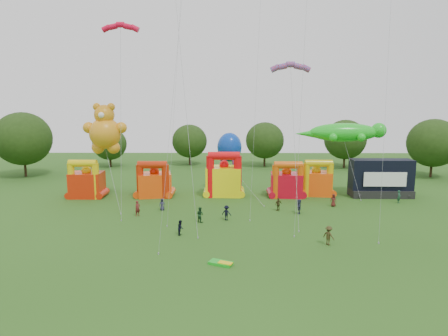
{
  "coord_description": "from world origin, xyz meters",
  "views": [
    {
      "loc": [
        0.01,
        -29.72,
        13.74
      ],
      "look_at": [
        -0.4,
        18.0,
        5.91
      ],
      "focal_mm": 32.0,
      "sensor_mm": 36.0,
      "label": 1
    }
  ],
  "objects_px": {
    "spectator_4": "(278,204)",
    "spectator_0": "(162,204)",
    "bouncy_castle_2": "(224,179)",
    "teddy_bear_kite": "(110,163)",
    "octopus_kite": "(241,174)",
    "gecko_kite": "(347,145)",
    "bouncy_castle_0": "(86,182)",
    "stage_trailer": "(381,178)"
  },
  "relations": [
    {
      "from": "stage_trailer",
      "to": "spectator_0",
      "type": "xyz_separation_m",
      "value": [
        -31.07,
        -8.12,
        -1.91
      ]
    },
    {
      "from": "teddy_bear_kite",
      "to": "spectator_0",
      "type": "relative_size",
      "value": 8.88
    },
    {
      "from": "bouncy_castle_2",
      "to": "stage_trailer",
      "type": "height_order",
      "value": "bouncy_castle_2"
    },
    {
      "from": "gecko_kite",
      "to": "octopus_kite",
      "type": "bearing_deg",
      "value": 179.07
    },
    {
      "from": "gecko_kite",
      "to": "octopus_kite",
      "type": "distance_m",
      "value": 16.04
    },
    {
      "from": "bouncy_castle_0",
      "to": "bouncy_castle_2",
      "type": "distance_m",
      "value": 20.19
    },
    {
      "from": "bouncy_castle_2",
      "to": "spectator_4",
      "type": "height_order",
      "value": "bouncy_castle_2"
    },
    {
      "from": "bouncy_castle_2",
      "to": "octopus_kite",
      "type": "height_order",
      "value": "octopus_kite"
    },
    {
      "from": "teddy_bear_kite",
      "to": "gecko_kite",
      "type": "xyz_separation_m",
      "value": [
        33.47,
        4.25,
        2.03
      ]
    },
    {
      "from": "octopus_kite",
      "to": "spectator_0",
      "type": "relative_size",
      "value": 7.74
    },
    {
      "from": "bouncy_castle_0",
      "to": "spectator_0",
      "type": "distance_m",
      "value": 14.25
    },
    {
      "from": "gecko_kite",
      "to": "spectator_4",
      "type": "relative_size",
      "value": 7.85
    },
    {
      "from": "bouncy_castle_0",
      "to": "bouncy_castle_2",
      "type": "relative_size",
      "value": 0.85
    },
    {
      "from": "spectator_0",
      "to": "bouncy_castle_2",
      "type": "bearing_deg",
      "value": 41.41
    },
    {
      "from": "stage_trailer",
      "to": "spectator_4",
      "type": "height_order",
      "value": "stage_trailer"
    },
    {
      "from": "teddy_bear_kite",
      "to": "spectator_0",
      "type": "distance_m",
      "value": 9.79
    },
    {
      "from": "stage_trailer",
      "to": "bouncy_castle_2",
      "type": "bearing_deg",
      "value": 179.24
    },
    {
      "from": "bouncy_castle_0",
      "to": "stage_trailer",
      "type": "relative_size",
      "value": 0.65
    },
    {
      "from": "teddy_bear_kite",
      "to": "gecko_kite",
      "type": "height_order",
      "value": "teddy_bear_kite"
    },
    {
      "from": "bouncy_castle_0",
      "to": "teddy_bear_kite",
      "type": "relative_size",
      "value": 0.42
    },
    {
      "from": "bouncy_castle_0",
      "to": "gecko_kite",
      "type": "xyz_separation_m",
      "value": [
        38.08,
        0.95,
        5.38
      ]
    },
    {
      "from": "spectator_4",
      "to": "spectator_0",
      "type": "bearing_deg",
      "value": -29.34
    },
    {
      "from": "bouncy_castle_0",
      "to": "teddy_bear_kite",
      "type": "distance_m",
      "value": 6.59
    },
    {
      "from": "teddy_bear_kite",
      "to": "stage_trailer",
      "type": "bearing_deg",
      "value": 6.28
    },
    {
      "from": "teddy_bear_kite",
      "to": "octopus_kite",
      "type": "distance_m",
      "value": 18.72
    },
    {
      "from": "octopus_kite",
      "to": "spectator_0",
      "type": "bearing_deg",
      "value": -141.17
    },
    {
      "from": "bouncy_castle_2",
      "to": "octopus_kite",
      "type": "relative_size",
      "value": 0.56
    },
    {
      "from": "bouncy_castle_0",
      "to": "octopus_kite",
      "type": "height_order",
      "value": "octopus_kite"
    },
    {
      "from": "teddy_bear_kite",
      "to": "spectator_4",
      "type": "relative_size",
      "value": 8.11
    },
    {
      "from": "spectator_0",
      "to": "teddy_bear_kite",
      "type": "bearing_deg",
      "value": 147.69
    },
    {
      "from": "bouncy_castle_0",
      "to": "spectator_4",
      "type": "distance_m",
      "value": 28.17
    },
    {
      "from": "bouncy_castle_2",
      "to": "octopus_kite",
      "type": "bearing_deg",
      "value": -1.35
    },
    {
      "from": "gecko_kite",
      "to": "spectator_4",
      "type": "xyz_separation_m",
      "value": [
        -10.88,
        -8.17,
        -6.73
      ]
    },
    {
      "from": "bouncy_castle_0",
      "to": "gecko_kite",
      "type": "relative_size",
      "value": 0.43
    },
    {
      "from": "teddy_bear_kite",
      "to": "gecko_kite",
      "type": "relative_size",
      "value": 1.03
    },
    {
      "from": "bouncy_castle_2",
      "to": "spectator_4",
      "type": "relative_size",
      "value": 3.96
    },
    {
      "from": "octopus_kite",
      "to": "spectator_4",
      "type": "relative_size",
      "value": 7.07
    },
    {
      "from": "stage_trailer",
      "to": "spectator_0",
      "type": "distance_m",
      "value": 32.17
    },
    {
      "from": "gecko_kite",
      "to": "octopus_kite",
      "type": "xyz_separation_m",
      "value": [
        -15.44,
        0.25,
        -4.33
      ]
    },
    {
      "from": "gecko_kite",
      "to": "octopus_kite",
      "type": "height_order",
      "value": "gecko_kite"
    },
    {
      "from": "bouncy_castle_0",
      "to": "bouncy_castle_2",
      "type": "bearing_deg",
      "value": 3.57
    },
    {
      "from": "gecko_kite",
      "to": "spectator_0",
      "type": "xyz_separation_m",
      "value": [
        -25.84,
        -8.12,
        -6.8
      ]
    }
  ]
}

